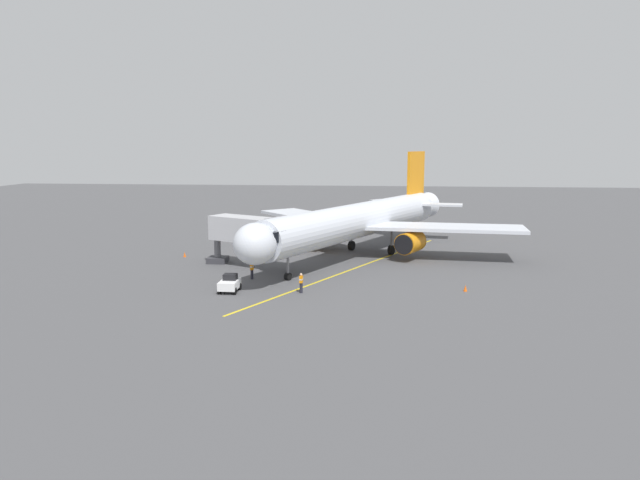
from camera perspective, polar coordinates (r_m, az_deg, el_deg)
ground_plane at (r=65.64m, az=3.27°, el=-1.49°), size 220.00×220.00×0.00m
apron_lead_in_line at (r=58.93m, az=3.61°, el=-2.75°), size 18.26×35.80×0.01m
airplane at (r=64.40m, az=3.98°, el=1.90°), size 31.50×37.46×11.50m
jet_bridge at (r=58.06m, az=-6.07°, el=0.80°), size 11.00×7.28×5.40m
ground_crew_marshaller at (r=54.16m, az=-6.74°, el=-2.93°), size 0.30×0.43×1.71m
ground_crew_wing_walker at (r=48.84m, az=-1.88°, el=-4.24°), size 0.31×0.43×1.71m
tug_near_nose at (r=49.83m, az=-8.92°, el=-4.29°), size 1.57×2.32×1.50m
safety_cone_nose_left at (r=66.09m, az=-13.22°, el=-1.41°), size 0.32×0.32×0.55m
safety_cone_nose_right at (r=51.02m, az=14.17°, el=-4.64°), size 0.32×0.32×0.55m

